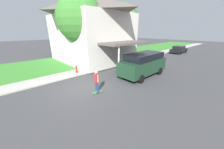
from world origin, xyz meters
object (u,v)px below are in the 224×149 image
Objects in this scene: car_down_street at (179,50)px; fire_hydrant at (76,69)px; skateboard at (97,92)px; lawn_tree_near at (80,19)px; suv_parked at (143,64)px; skateboarder at (97,81)px; lawn_tree_far at (123,19)px.

car_down_street reaches higher than fire_hydrant.
fire_hydrant is at bearing 168.42° from skateboard.
lawn_tree_near reaches higher than skateboard.
suv_parked is (6.49, 2.50, -4.04)m from lawn_tree_near.
car_down_street is at bearing 96.87° from skateboard.
skateboard is at bearing -83.13° from car_down_street.
car_down_street is 5.69× the size of fire_hydrant.
skateboarder is at bearing -11.42° from fire_hydrant.
skateboard is at bearing -11.58° from fire_hydrant.
car_down_street reaches higher than skateboard.
suv_parked is 16.28m from car_down_street.
skateboard is (0.07, -0.03, -0.79)m from skateboarder.
lawn_tree_far is 9.94m from fire_hydrant.
skateboarder reaches higher than fire_hydrant.
skateboard is 1.04× the size of fire_hydrant.
skateboarder reaches higher than skateboard.
lawn_tree_far is 9.57× the size of skateboard.
suv_parked is 1.17× the size of car_down_street.
suv_parked is at bearing -32.30° from lawn_tree_far.
skateboard is at bearing -22.34° from skateboarder.
skateboard is (2.57, -21.33, -0.57)m from car_down_street.
car_down_street is 21.49m from skateboard.
lawn_tree_far reaches higher than suv_parked.
fire_hydrant is (-4.81, -4.31, -0.71)m from suv_parked.
lawn_tree_near is 9.64× the size of skateboard.
skateboard is at bearing -23.50° from lawn_tree_near.
lawn_tree_near is 6.55m from lawn_tree_far.
lawn_tree_near is at bearing -158.95° from suv_parked.
lawn_tree_near is 4.77× the size of skateboarder.
lawn_tree_far reaches higher than car_down_street.
lawn_tree_near is 5.35m from fire_hydrant.
car_down_street is (3.74, 12.01, -4.96)m from lawn_tree_far.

